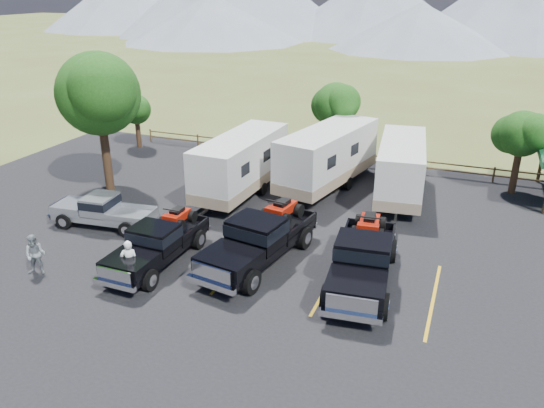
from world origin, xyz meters
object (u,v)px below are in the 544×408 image
(trailer_right, at_px, (401,169))
(trailer_left, at_px, (241,164))
(rig_right, at_px, (363,257))
(pickup_silver, at_px, (104,211))
(rig_left, at_px, (158,242))
(trailer_center, at_px, (328,157))
(rig_center, at_px, (260,238))
(person_a, at_px, (129,262))
(tree_big_nw, at_px, (98,94))
(person_b, at_px, (35,255))

(trailer_right, bearing_deg, trailer_left, -168.63)
(rig_right, xyz_separation_m, trailer_right, (-0.09, 9.73, 0.57))
(rig_right, distance_m, pickup_silver, 12.90)
(rig_left, bearing_deg, trailer_center, 70.83)
(rig_center, bearing_deg, trailer_right, 75.17)
(trailer_left, relative_size, trailer_right, 1.04)
(trailer_left, distance_m, person_a, 10.47)
(person_a, bearing_deg, tree_big_nw, -78.78)
(rig_left, distance_m, trailer_right, 14.03)
(trailer_right, xyz_separation_m, person_b, (-12.44, -13.94, -0.79))
(pickup_silver, bearing_deg, person_b, -1.67)
(trailer_center, bearing_deg, rig_center, -78.75)
(rig_center, height_order, trailer_left, trailer_left)
(rig_center, relative_size, trailer_left, 0.75)
(tree_big_nw, bearing_deg, rig_left, -40.54)
(tree_big_nw, bearing_deg, trailer_center, 23.73)
(trailer_left, xyz_separation_m, person_b, (-4.10, -11.20, -0.87))
(trailer_left, bearing_deg, rig_left, -87.28)
(trailer_center, height_order, person_a, trailer_center)
(pickup_silver, height_order, person_b, person_b)
(tree_big_nw, xyz_separation_m, rig_center, (11.30, -4.61, -4.45))
(rig_left, relative_size, rig_center, 0.83)
(rig_right, bearing_deg, trailer_right, 84.75)
(rig_left, height_order, person_b, rig_left)
(rig_right, height_order, trailer_right, trailer_right)
(person_b, bearing_deg, trailer_right, 26.65)
(tree_big_nw, xyz_separation_m, rig_left, (7.33, -6.27, -4.61))
(rig_left, distance_m, trailer_center, 12.09)
(trailer_left, bearing_deg, pickup_silver, -122.24)
(rig_right, bearing_deg, rig_center, 172.88)
(trailer_left, xyz_separation_m, trailer_right, (8.34, 2.74, -0.08))
(tree_big_nw, xyz_separation_m, trailer_center, (11.49, 5.05, -3.75))
(rig_center, relative_size, trailer_center, 0.72)
(rig_right, distance_m, trailer_right, 9.75)
(pickup_silver, bearing_deg, person_a, 41.47)
(rig_right, bearing_deg, tree_big_nw, 157.54)
(rig_right, relative_size, person_a, 3.73)
(rig_center, bearing_deg, rig_right, 8.10)
(rig_center, bearing_deg, rig_left, -147.89)
(rig_right, distance_m, trailer_left, 10.98)
(rig_left, xyz_separation_m, person_a, (-0.11, -1.89, -0.02))
(tree_big_nw, height_order, trailer_left, tree_big_nw)
(tree_big_nw, relative_size, person_b, 4.54)
(tree_big_nw, relative_size, rig_left, 1.32)
(trailer_right, bearing_deg, rig_center, -121.07)
(rig_left, bearing_deg, trailer_right, 54.63)
(person_b, bearing_deg, rig_center, 6.42)
(trailer_right, bearing_deg, tree_big_nw, -169.00)
(trailer_center, relative_size, pickup_silver, 1.84)
(trailer_center, distance_m, person_b, 16.27)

